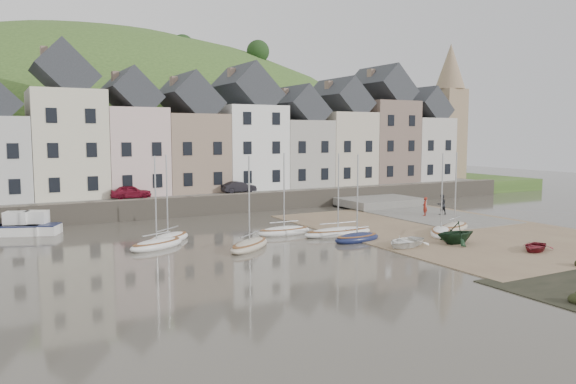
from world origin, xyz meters
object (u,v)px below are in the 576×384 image
car_right (239,187)px  person_dark (442,205)px  rowboat_green (456,233)px  sailboat_0 (157,244)px  person_red (425,206)px  car_left (131,192)px  rowboat_white (405,242)px  rowboat_red (535,247)px

car_right → person_dark: bearing=-135.3°
rowboat_green → sailboat_0: bearing=-108.8°
person_red → person_dark: bearing=140.9°
rowboat_green → person_red: size_ratio=1.72×
car_left → rowboat_white: bearing=-144.2°
person_dark → car_right: 19.83m
rowboat_white → car_right: car_right is taller
sailboat_0 → rowboat_white: sailboat_0 is taller
person_dark → car_left: car_left is taller
person_red → car_left: 26.89m
sailboat_0 → rowboat_green: sailboat_0 is taller
sailboat_0 → person_dark: sailboat_0 is taller
person_red → car_left: car_left is taller
rowboat_green → car_left: 29.12m
car_right → rowboat_white: bearing=-177.0°
car_right → rowboat_red: bearing=-165.2°
rowboat_green → car_right: (-5.57, 24.08, 1.35)m
car_left → sailboat_0: bearing=-179.7°
car_left → car_right: car_left is taller
rowboat_green → rowboat_red: bearing=40.7°
person_red → car_left: bearing=-64.0°
rowboat_green → car_left: (-16.33, 24.08, 1.39)m
sailboat_0 → car_right: 20.04m
car_right → person_red: bearing=-138.9°
sailboat_0 → rowboat_white: bearing=-28.0°
person_dark → rowboat_white: bearing=46.7°
rowboat_white → car_left: size_ratio=0.91×
rowboat_white → car_left: 26.48m
rowboat_white → car_left: (-12.66, 23.18, 1.82)m
rowboat_red → person_dark: bearing=132.6°
rowboat_red → car_right: car_right is taller
person_dark → car_left: (-25.10, 13.65, 1.18)m
sailboat_0 → car_left: (1.87, 15.44, 1.96)m
rowboat_green → person_dark: bearing=146.5°
rowboat_white → rowboat_red: 8.18m
sailboat_0 → car_right: sailboat_0 is taller
rowboat_white → car_right: size_ratio=0.95×
rowboat_green → car_right: 24.75m
person_red → car_left: size_ratio=0.46×
sailboat_0 → rowboat_red: bearing=-31.3°
rowboat_red → car_left: car_left is taller
rowboat_red → person_red: size_ratio=1.54×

